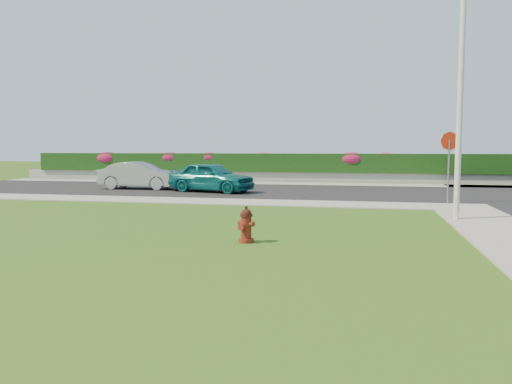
% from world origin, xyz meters
% --- Properties ---
extents(ground, '(120.00, 120.00, 0.00)m').
position_xyz_m(ground, '(0.00, 0.00, 0.00)').
color(ground, black).
rests_on(ground, ground).
extents(street_far, '(26.00, 8.00, 0.04)m').
position_xyz_m(street_far, '(-5.00, 14.00, 0.02)').
color(street_far, black).
rests_on(street_far, ground).
extents(sidewalk_far, '(24.00, 2.00, 0.04)m').
position_xyz_m(sidewalk_far, '(-6.00, 9.00, 0.02)').
color(sidewalk_far, gray).
rests_on(sidewalk_far, ground).
extents(curb_corner, '(2.00, 2.00, 0.04)m').
position_xyz_m(curb_corner, '(7.00, 9.00, 0.02)').
color(curb_corner, gray).
rests_on(curb_corner, ground).
extents(sidewalk_beyond, '(34.00, 2.00, 0.04)m').
position_xyz_m(sidewalk_beyond, '(-1.00, 19.00, 0.02)').
color(sidewalk_beyond, gray).
rests_on(sidewalk_beyond, ground).
extents(retaining_wall, '(34.00, 0.40, 0.60)m').
position_xyz_m(retaining_wall, '(-1.00, 20.50, 0.30)').
color(retaining_wall, gray).
rests_on(retaining_wall, ground).
extents(hedge, '(32.00, 0.90, 1.10)m').
position_xyz_m(hedge, '(-1.00, 20.60, 1.15)').
color(hedge, black).
rests_on(hedge, retaining_wall).
extents(fire_hydrant, '(0.40, 0.38, 0.77)m').
position_xyz_m(fire_hydrant, '(1.34, 1.41, 0.37)').
color(fire_hydrant, '#511E0C').
rests_on(fire_hydrant, ground).
extents(sedan_teal, '(4.24, 2.55, 1.35)m').
position_xyz_m(sedan_teal, '(-2.99, 12.76, 0.72)').
color(sedan_teal, '#0C5E61').
rests_on(sedan_teal, street_far).
extents(sedan_silver, '(3.97, 1.42, 1.30)m').
position_xyz_m(sedan_silver, '(-6.86, 13.59, 0.69)').
color(sedan_silver, '#989B9F').
rests_on(sedan_silver, street_far).
extents(utility_pole, '(0.16, 0.16, 6.73)m').
position_xyz_m(utility_pole, '(6.30, 5.88, 3.36)').
color(utility_pole, silver).
rests_on(utility_pole, ground).
extents(stop_sign, '(0.69, 0.22, 2.62)m').
position_xyz_m(stop_sign, '(6.70, 10.00, 1.95)').
color(stop_sign, slate).
rests_on(stop_sign, ground).
extents(flower_clump_a, '(1.56, 1.00, 0.78)m').
position_xyz_m(flower_clump_a, '(-12.38, 20.50, 1.39)').
color(flower_clump_a, '#AE1D54').
rests_on(flower_clump_a, hedge).
extents(flower_clump_b, '(1.33, 0.86, 0.67)m').
position_xyz_m(flower_clump_b, '(-8.11, 20.50, 1.44)').
color(flower_clump_b, '#AE1D54').
rests_on(flower_clump_b, hedge).
extents(flower_clump_c, '(1.24, 0.80, 0.62)m').
position_xyz_m(flower_clump_c, '(-5.53, 20.50, 1.45)').
color(flower_clump_c, '#AE1D54').
rests_on(flower_clump_c, hedge).
extents(flower_clump_d, '(1.02, 0.65, 0.51)m').
position_xyz_m(flower_clump_d, '(-2.08, 20.50, 1.50)').
color(flower_clump_d, '#AE1D54').
rests_on(flower_clump_d, hedge).
extents(flower_clump_e, '(1.52, 0.98, 0.76)m').
position_xyz_m(flower_clump_e, '(3.04, 20.50, 1.40)').
color(flower_clump_e, '#AE1D54').
rests_on(flower_clump_e, hedge).
extents(flower_clump_f, '(1.06, 0.68, 0.53)m').
position_xyz_m(flower_clump_f, '(4.98, 20.50, 1.49)').
color(flower_clump_f, '#AE1D54').
rests_on(flower_clump_f, hedge).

